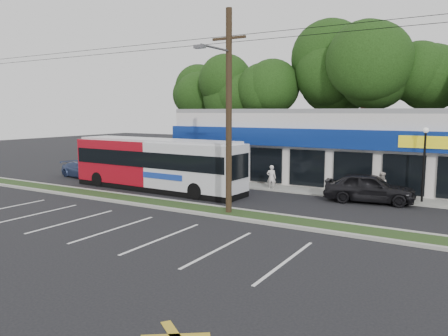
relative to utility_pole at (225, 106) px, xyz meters
name	(u,v)px	position (x,y,z in m)	size (l,w,h in m)	color
ground	(169,211)	(-2.83, -0.93, -5.41)	(120.00, 120.00, 0.00)	black
grass_strip	(181,206)	(-2.83, 0.07, -5.35)	(40.00, 1.60, 0.12)	#233214
curb_south	(171,209)	(-2.83, -0.78, -5.34)	(40.00, 0.25, 0.14)	#9E9E93
curb_north	(190,203)	(-2.83, 0.92, -5.34)	(40.00, 0.25, 0.14)	#9E9E93
sidewalk	(319,192)	(2.17, 8.07, -5.36)	(32.00, 2.20, 0.10)	#9E9E93
strip_mall	(356,144)	(2.67, 14.99, -2.76)	(25.00, 12.55, 5.30)	beige
utility_pole	(225,106)	(0.00, 0.00, 0.00)	(50.00, 2.77, 10.00)	black
lamp_post	(424,156)	(8.17, 7.87, -2.74)	(0.30, 0.30, 4.25)	black
tree_line	(370,76)	(1.17, 25.07, 3.00)	(46.76, 6.76, 11.83)	black
metrobus	(157,163)	(-7.30, 3.57, -3.64)	(12.53, 3.04, 3.35)	#A00C19
car_dark	(369,188)	(5.54, 6.65, -4.57)	(1.99, 4.94, 1.68)	black
car_silver	(119,168)	(-13.14, 6.07, -4.63)	(1.66, 4.75, 1.57)	#929399
car_blue	(82,170)	(-15.83, 4.78, -4.81)	(1.69, 4.17, 1.21)	navy
pedestrian_a	(271,178)	(-0.83, 7.32, -4.58)	(0.60, 0.40, 1.66)	silver
pedestrian_b	(382,186)	(6.03, 7.57, -4.58)	(0.81, 0.63, 1.68)	beige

